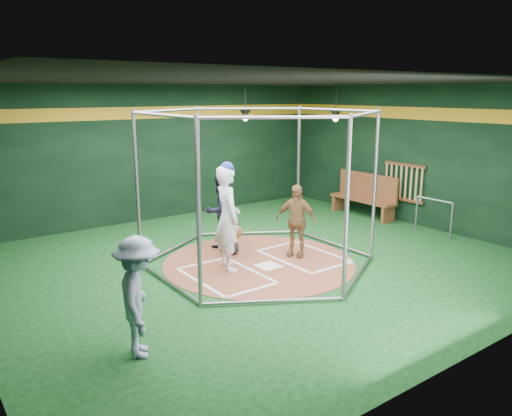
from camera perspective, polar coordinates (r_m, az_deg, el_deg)
room_shell at (r=9.55m, az=0.33°, el=3.72°), size 10.10×9.10×3.53m
clay_disc at (r=9.98m, az=0.34°, el=-6.24°), size 3.80×3.80×0.01m
home_plate at (r=9.75m, az=1.40°, el=-6.64°), size 0.43×0.43×0.01m
batter_box_left at (r=9.28m, az=-3.50°, el=-7.72°), size 1.17×1.77×0.01m
batter_box_right at (r=10.36m, az=5.42°, el=-5.49°), size 1.17×1.77×0.01m
batting_cage at (r=9.59m, az=0.35°, el=2.22°), size 4.05×4.67×3.00m
bat_rack at (r=13.40m, az=16.50°, el=2.85°), size 0.07×1.25×0.98m
pendant_lamp_near at (r=13.64m, az=-1.23°, el=10.71°), size 0.34×0.34×0.90m
pendant_lamp_far at (r=13.57m, az=9.10°, el=10.54°), size 0.34×0.34×0.90m
batter_figure at (r=9.35m, az=-3.27°, el=-1.03°), size 0.65×0.82×2.06m
visitor_leopard at (r=10.20m, az=4.59°, el=-1.43°), size 0.76×0.94×1.49m
catcher_figure at (r=10.31m, az=-3.05°, el=-2.39°), size 0.61×0.63×1.10m
umpire at (r=10.79m, az=-4.09°, el=-0.33°), size 0.83×0.67×1.60m
bystander_blue at (r=6.55m, az=-13.29°, el=-9.87°), size 0.96×1.17×1.58m
dugout_bench at (r=13.90m, az=12.33°, el=1.53°), size 0.47×2.00×1.17m
steel_railing at (r=12.50m, az=19.66°, el=-0.30°), size 0.05×1.01×0.87m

